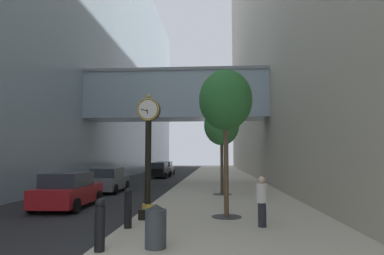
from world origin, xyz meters
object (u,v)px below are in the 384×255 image
(street_clock, at_px, (148,150))
(trash_bin, at_px, (156,225))
(car_black_far, at_px, (160,170))
(car_silver_mid, at_px, (165,168))
(street_tree_mid_near, at_px, (222,126))
(pedestrian_walking, at_px, (262,200))
(bollard_second, at_px, (128,207))
(car_red_trailing, at_px, (68,191))
(bollard_nearest, at_px, (100,223))
(car_grey_near, at_px, (108,180))
(street_tree_near, at_px, (226,101))

(street_clock, bearing_deg, trash_bin, -75.39)
(street_clock, height_order, car_black_far, street_clock)
(car_silver_mid, relative_size, car_black_far, 1.02)
(street_tree_mid_near, xyz_separation_m, pedestrian_walking, (1.06, -8.80, -3.20))
(bollard_second, xyz_separation_m, pedestrian_walking, (4.18, 0.46, 0.18))
(street_tree_mid_near, relative_size, car_red_trailing, 1.22)
(street_clock, xyz_separation_m, bollard_nearest, (-0.30, -4.02, -1.81))
(car_red_trailing, bearing_deg, car_grey_near, 93.23)
(street_tree_mid_near, distance_m, car_red_trailing, 9.17)
(bollard_second, bearing_deg, car_red_trailing, 131.27)
(pedestrian_walking, xyz_separation_m, car_grey_near, (-8.54, 10.90, -0.19))
(bollard_nearest, xyz_separation_m, bollard_second, (0.00, 2.52, 0.00))
(car_grey_near, bearing_deg, pedestrian_walking, -51.92)
(trash_bin, height_order, car_red_trailing, car_red_trailing)
(street_tree_near, xyz_separation_m, car_grey_near, (-7.48, 9.29, -3.66))
(bollard_nearest, height_order, car_grey_near, car_grey_near)
(bollard_nearest, xyz_separation_m, car_silver_mid, (-3.63, 34.07, 0.05))
(car_grey_near, height_order, car_silver_mid, car_silver_mid)
(pedestrian_walking, distance_m, car_black_far, 26.49)
(street_tree_near, distance_m, car_red_trailing, 8.35)
(street_clock, bearing_deg, car_silver_mid, 97.45)
(street_tree_near, xyz_separation_m, car_black_far, (-6.46, 23.79, -3.61))
(car_grey_near, bearing_deg, trash_bin, -67.43)
(street_tree_mid_near, bearing_deg, car_grey_near, 164.33)
(car_grey_near, bearing_deg, bollard_second, -68.99)
(pedestrian_walking, height_order, car_red_trailing, pedestrian_walking)
(street_clock, relative_size, car_red_trailing, 1.04)
(street_clock, xyz_separation_m, street_tree_near, (2.82, 0.57, 1.84))
(street_tree_near, height_order, car_black_far, street_tree_near)
(car_silver_mid, bearing_deg, car_red_trailing, -90.74)
(trash_bin, height_order, car_black_far, car_black_far)
(car_grey_near, distance_m, car_black_far, 14.54)
(bollard_nearest, height_order, car_red_trailing, car_red_trailing)
(car_red_trailing, bearing_deg, bollard_second, -48.73)
(car_silver_mid, bearing_deg, bollard_nearest, -83.92)
(car_grey_near, relative_size, car_black_far, 1.01)
(car_silver_mid, height_order, car_red_trailing, car_silver_mid)
(bollard_second, bearing_deg, street_tree_near, 33.54)
(street_clock, bearing_deg, pedestrian_walking, -14.99)
(street_tree_near, bearing_deg, trash_bin, -113.78)
(car_silver_mid, distance_m, car_black_far, 5.69)
(street_tree_mid_near, height_order, car_grey_near, street_tree_mid_near)
(street_tree_mid_near, xyz_separation_m, car_black_far, (-6.46, 16.60, -3.35))
(street_tree_near, relative_size, car_red_trailing, 1.28)
(car_black_far, bearing_deg, car_grey_near, -94.02)
(trash_bin, distance_m, pedestrian_walking, 3.93)
(bollard_nearest, bearing_deg, car_red_trailing, 119.40)
(bollard_second, bearing_deg, street_tree_mid_near, 71.38)
(trash_bin, relative_size, car_black_far, 0.24)
(street_clock, relative_size, bollard_second, 3.63)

